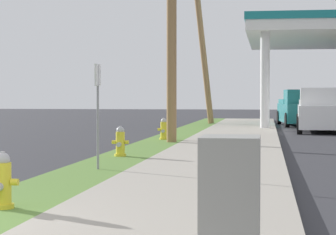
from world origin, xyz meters
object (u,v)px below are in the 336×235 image
(utility_cabinet, at_px, (230,204))
(fire_hydrant_second, at_px, (120,143))
(truck_teal_on_apron, at_px, (301,109))
(car_silver_by_far_pump, at_px, (322,111))
(street_sign_post, at_px, (98,94))
(truck_white_at_forecourt, at_px, (321,112))
(car_navy_by_near_pump, at_px, (321,110))
(utility_pole_background, at_px, (202,38))
(fire_hydrant_third, at_px, (164,130))
(fire_hydrant_nearest, at_px, (3,184))

(utility_cabinet, bearing_deg, fire_hydrant_second, 107.53)
(utility_cabinet, height_order, truck_teal_on_apron, truck_teal_on_apron)
(car_silver_by_far_pump, bearing_deg, street_sign_post, -103.29)
(car_silver_by_far_pump, bearing_deg, fire_hydrant_second, -105.22)
(street_sign_post, bearing_deg, truck_white_at_forecourt, 72.04)
(street_sign_post, height_order, car_navy_by_near_pump, street_sign_post)
(fire_hydrant_second, height_order, utility_cabinet, utility_cabinet)
(street_sign_post, bearing_deg, car_navy_by_near_pump, 77.81)
(fire_hydrant_second, height_order, utility_pole_background, utility_pole_background)
(fire_hydrant_second, xyz_separation_m, car_navy_by_near_pump, (7.00, 28.56, 0.28))
(utility_pole_background, bearing_deg, car_silver_by_far_pump, 32.18)
(utility_pole_background, xyz_separation_m, truck_white_at_forecourt, (5.95, -5.98, -3.89))
(fire_hydrant_third, distance_m, utility_cabinet, 17.22)
(truck_teal_on_apron, bearing_deg, car_silver_by_far_pump, 68.24)
(fire_hydrant_third, xyz_separation_m, truck_white_at_forecourt, (5.89, 8.18, 0.47))
(fire_hydrant_second, relative_size, street_sign_post, 0.35)
(truck_teal_on_apron, bearing_deg, truck_white_at_forecourt, -85.02)
(fire_hydrant_third, distance_m, car_silver_by_far_pump, 19.64)
(fire_hydrant_second, xyz_separation_m, utility_cabinet, (3.25, -10.30, 0.19))
(car_navy_by_near_pump, bearing_deg, fire_hydrant_nearest, -100.65)
(fire_hydrant_second, relative_size, truck_teal_on_apron, 0.13)
(fire_hydrant_third, height_order, truck_white_at_forecourt, truck_white_at_forecourt)
(fire_hydrant_nearest, xyz_separation_m, truck_white_at_forecourt, (5.79, 22.66, 0.47))
(car_navy_by_near_pump, relative_size, truck_white_at_forecourt, 0.84)
(fire_hydrant_nearest, distance_m, fire_hydrant_second, 7.87)
(car_navy_by_near_pump, xyz_separation_m, car_silver_by_far_pump, (-0.19, -3.50, 0.00))
(fire_hydrant_second, relative_size, truck_white_at_forecourt, 0.14)
(fire_hydrant_third, relative_size, truck_teal_on_apron, 0.13)
(fire_hydrant_third, bearing_deg, truck_teal_on_apron, 70.30)
(fire_hydrant_third, height_order, utility_cabinet, utility_cabinet)
(fire_hydrant_nearest, height_order, fire_hydrant_second, same)
(fire_hydrant_third, distance_m, truck_teal_on_apron, 15.75)
(fire_hydrant_third, height_order, utility_pole_background, utility_pole_background)
(fire_hydrant_nearest, relative_size, truck_white_at_forecourt, 0.14)
(fire_hydrant_nearest, xyz_separation_m, car_navy_by_near_pump, (6.85, 36.43, 0.28))
(fire_hydrant_second, xyz_separation_m, fire_hydrant_third, (0.06, 6.62, 0.00))
(utility_pole_background, xyz_separation_m, street_sign_post, (0.19, -23.75, -3.17))
(car_navy_by_near_pump, bearing_deg, utility_pole_background, -131.96)
(utility_pole_background, height_order, utility_cabinet, utility_pole_background)
(utility_pole_background, distance_m, utility_cabinet, 31.52)
(fire_hydrant_third, relative_size, street_sign_post, 0.35)
(car_silver_by_far_pump, relative_size, truck_white_at_forecourt, 0.84)
(car_navy_by_near_pump, xyz_separation_m, truck_teal_on_apron, (-1.63, -7.12, 0.19))
(utility_pole_background, relative_size, truck_white_at_forecourt, 1.68)
(fire_hydrant_nearest, distance_m, utility_cabinet, 3.94)
(street_sign_post, distance_m, car_silver_by_far_pump, 28.83)
(utility_pole_background, xyz_separation_m, car_navy_by_near_pump, (7.00, 7.79, -4.08))
(fire_hydrant_second, bearing_deg, street_sign_post, -86.31)
(car_silver_by_far_pump, bearing_deg, truck_teal_on_apron, -111.76)
(fire_hydrant_third, xyz_separation_m, car_silver_by_far_pump, (6.75, 18.45, 0.28))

